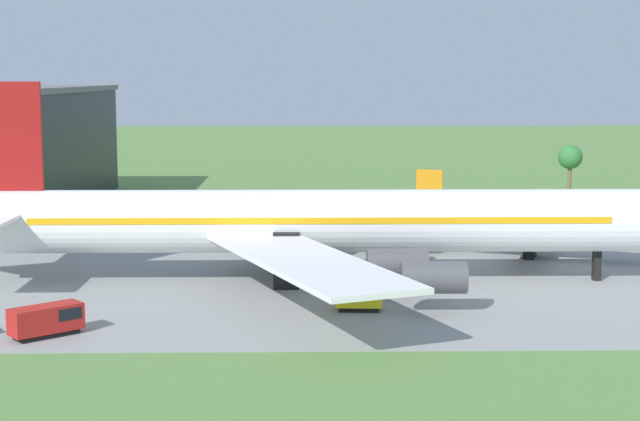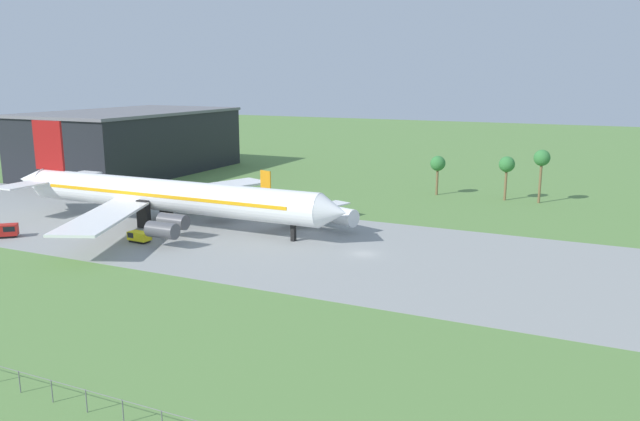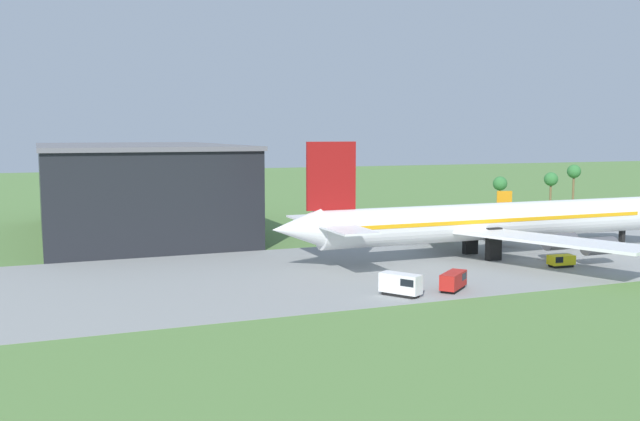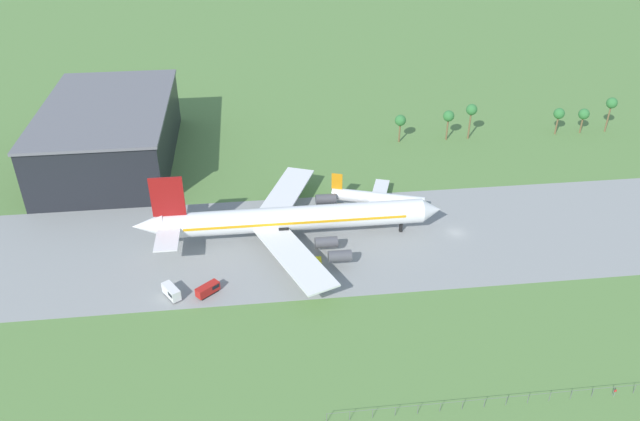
% 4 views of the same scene
% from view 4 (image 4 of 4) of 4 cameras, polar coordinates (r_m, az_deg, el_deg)
% --- Properties ---
extents(ground_plane, '(600.00, 600.00, 0.00)m').
position_cam_4_polar(ground_plane, '(161.71, 12.32, -2.00)').
color(ground_plane, '#5B8442').
extents(taxiway_strip, '(320.00, 44.00, 0.02)m').
position_cam_4_polar(taxiway_strip, '(161.71, 12.32, -2.00)').
color(taxiway_strip, gray).
rests_on(taxiway_strip, ground_plane).
extents(jet_airliner, '(75.74, 58.21, 19.03)m').
position_cam_4_polar(jet_airliner, '(152.84, -2.74, -0.76)').
color(jet_airliner, white).
rests_on(jet_airliner, ground_plane).
extents(regional_aircraft, '(24.49, 22.35, 9.28)m').
position_cam_4_polar(regional_aircraft, '(167.34, 5.26, 1.11)').
color(regional_aircraft, white).
rests_on(regional_aircraft, ground_plane).
extents(baggage_tug, '(3.97, 2.24, 1.82)m').
position_cam_4_polar(baggage_tug, '(146.02, -0.69, -4.72)').
color(baggage_tug, black).
rests_on(baggage_tug, ground_plane).
extents(fuel_truck, '(5.45, 5.03, 2.38)m').
position_cam_4_polar(fuel_truck, '(139.63, -10.17, -7.09)').
color(fuel_truck, black).
rests_on(fuel_truck, ground_plane).
extents(catering_van, '(4.51, 5.50, 2.83)m').
position_cam_4_polar(catering_van, '(140.05, -13.41, -7.27)').
color(catering_van, black).
rests_on(catering_van, ground_plane).
extents(perimeter_fence, '(80.10, 0.10, 2.10)m').
position_cam_4_polar(perimeter_fence, '(122.28, 20.30, -15.57)').
color(perimeter_fence, slate).
rests_on(perimeter_fence, ground_plane).
extents(no_stopping_sign, '(0.44, 0.08, 1.68)m').
position_cam_4_polar(no_stopping_sign, '(127.76, 25.37, -14.78)').
color(no_stopping_sign, gray).
rests_on(no_stopping_sign, ground_plane).
extents(terminal_building, '(36.72, 61.20, 18.02)m').
position_cam_4_polar(terminal_building, '(199.94, -18.66, 6.70)').
color(terminal_building, black).
rests_on(terminal_building, ground_plane).
extents(palm_tree_row, '(74.79, 3.60, 12.07)m').
position_cam_4_polar(palm_tree_row, '(215.64, 17.27, 8.49)').
color(palm_tree_row, brown).
rests_on(palm_tree_row, ground_plane).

